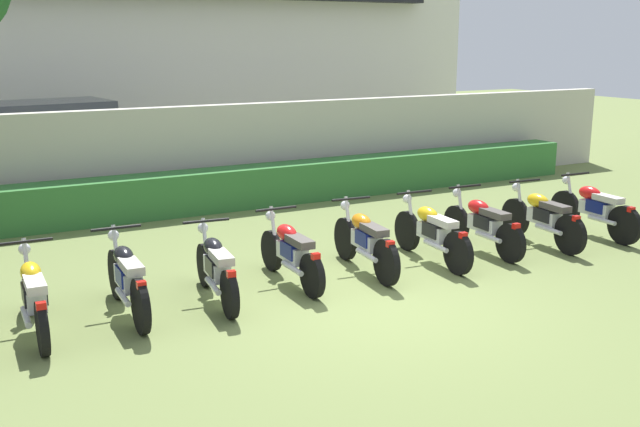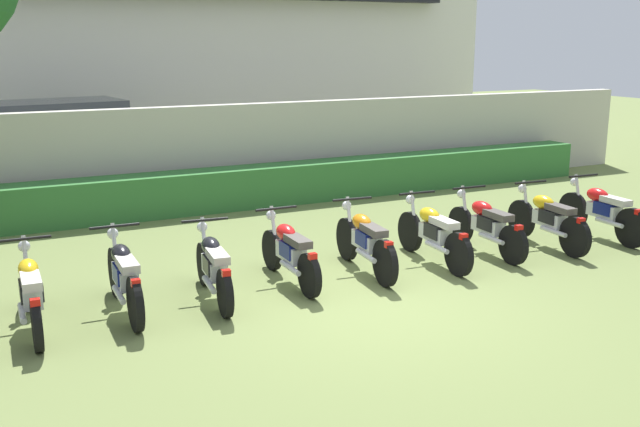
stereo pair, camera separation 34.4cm
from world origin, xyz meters
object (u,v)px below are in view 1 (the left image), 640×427
at_px(parked_car, 53,145).
at_px(motorcycle_in_row_5, 365,240).
at_px(motorcycle_in_row_6, 432,232).
at_px(motorcycle_in_row_4, 291,252).
at_px(motorcycle_in_row_1, 34,295).
at_px(motorcycle_in_row_9, 594,209).
at_px(motorcycle_in_row_2, 127,278).
at_px(motorcycle_in_row_3, 216,267).
at_px(motorcycle_in_row_8, 542,217).
at_px(motorcycle_in_row_7, 483,223).

height_order(parked_car, motorcycle_in_row_5, parked_car).
bearing_deg(motorcycle_in_row_6, parked_car, 28.23).
xyz_separation_m(motorcycle_in_row_4, motorcycle_in_row_6, (2.24, -0.10, 0.01)).
height_order(parked_car, motorcycle_in_row_1, parked_car).
bearing_deg(parked_car, motorcycle_in_row_1, -108.32).
bearing_deg(motorcycle_in_row_1, motorcycle_in_row_6, -87.40).
relative_size(motorcycle_in_row_1, motorcycle_in_row_6, 0.98).
relative_size(motorcycle_in_row_5, motorcycle_in_row_6, 0.98).
bearing_deg(motorcycle_in_row_5, parked_car, 23.84).
bearing_deg(motorcycle_in_row_9, motorcycle_in_row_6, 91.82).
bearing_deg(motorcycle_in_row_2, parked_car, -2.07).
xyz_separation_m(parked_car, motorcycle_in_row_9, (7.16, -8.60, -0.48)).
height_order(motorcycle_in_row_2, motorcycle_in_row_3, motorcycle_in_row_2).
bearing_deg(parked_car, motorcycle_in_row_6, -73.21).
height_order(motorcycle_in_row_3, motorcycle_in_row_9, motorcycle_in_row_9).
bearing_deg(motorcycle_in_row_1, motorcycle_in_row_8, -88.27).
bearing_deg(motorcycle_in_row_5, motorcycle_in_row_7, -84.06).
height_order(parked_car, motorcycle_in_row_6, parked_car).
bearing_deg(motorcycle_in_row_4, motorcycle_in_row_2, 94.46).
bearing_deg(motorcycle_in_row_7, motorcycle_in_row_4, 91.98).
bearing_deg(motorcycle_in_row_1, motorcycle_in_row_7, -86.98).
bearing_deg(motorcycle_in_row_4, motorcycle_in_row_3, 100.49).
relative_size(motorcycle_in_row_4, motorcycle_in_row_9, 0.95).
xyz_separation_m(motorcycle_in_row_2, motorcycle_in_row_3, (1.09, -0.06, -0.02)).
bearing_deg(motorcycle_in_row_7, motorcycle_in_row_1, 93.90).
bearing_deg(motorcycle_in_row_2, motorcycle_in_row_6, -87.95).
distance_m(motorcycle_in_row_7, motorcycle_in_row_8, 1.10).
height_order(motorcycle_in_row_2, motorcycle_in_row_5, same).
height_order(motorcycle_in_row_5, motorcycle_in_row_7, motorcycle_in_row_5).
distance_m(motorcycle_in_row_2, motorcycle_in_row_6, 4.45).
bearing_deg(motorcycle_in_row_9, motorcycle_in_row_8, 93.47).
bearing_deg(motorcycle_in_row_3, motorcycle_in_row_5, -80.13).
height_order(motorcycle_in_row_1, motorcycle_in_row_8, motorcycle_in_row_8).
relative_size(motorcycle_in_row_1, motorcycle_in_row_8, 1.01).
bearing_deg(motorcycle_in_row_7, motorcycle_in_row_2, 93.53).
bearing_deg(motorcycle_in_row_9, motorcycle_in_row_2, 92.78).
relative_size(motorcycle_in_row_3, motorcycle_in_row_8, 0.95).
distance_m(motorcycle_in_row_4, motorcycle_in_row_7, 3.26).
bearing_deg(motorcycle_in_row_6, motorcycle_in_row_5, 90.92).
relative_size(motorcycle_in_row_2, motorcycle_in_row_3, 1.06).
relative_size(motorcycle_in_row_7, motorcycle_in_row_8, 1.00).
height_order(motorcycle_in_row_3, motorcycle_in_row_6, motorcycle_in_row_6).
xyz_separation_m(motorcycle_in_row_2, motorcycle_in_row_9, (7.73, -0.05, 0.00)).
bearing_deg(motorcycle_in_row_7, motorcycle_in_row_3, 94.53).
xyz_separation_m(parked_car, motorcycle_in_row_4, (1.64, -8.43, -0.50)).
height_order(parked_car, motorcycle_in_row_3, parked_car).
height_order(motorcycle_in_row_2, motorcycle_in_row_7, motorcycle_in_row_2).
relative_size(motorcycle_in_row_1, motorcycle_in_row_3, 1.06).
relative_size(motorcycle_in_row_2, motorcycle_in_row_5, 0.99).
distance_m(motorcycle_in_row_5, motorcycle_in_row_7, 2.13).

